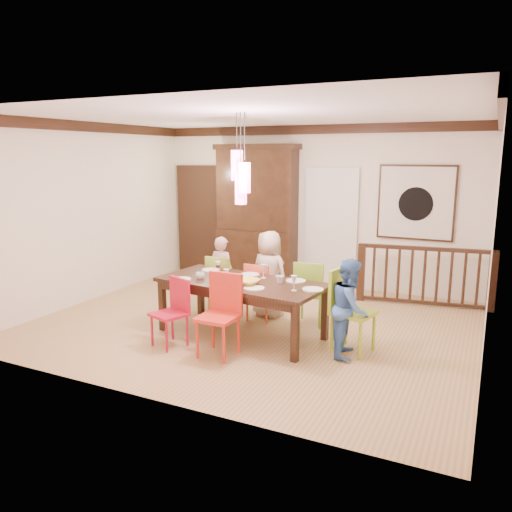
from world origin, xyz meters
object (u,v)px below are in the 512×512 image
at_px(chair_far_left, 224,280).
at_px(person_end_right, 350,308).
at_px(person_far_left, 222,273).
at_px(dining_table, 241,286).
at_px(balustrade, 424,275).
at_px(person_far_mid, 269,274).
at_px(china_hutch, 257,214).
at_px(chair_end_right, 354,306).

distance_m(chair_far_left, person_end_right, 2.29).
bearing_deg(person_far_left, dining_table, 137.58).
distance_m(balustrade, person_far_mid, 2.55).
distance_m(person_far_mid, person_end_right, 1.76).
bearing_deg(chair_far_left, balustrade, -146.08).
height_order(dining_table, china_hutch, china_hutch).
bearing_deg(balustrade, person_far_left, -158.58).
xyz_separation_m(balustrade, person_end_right, (-0.53, -2.50, 0.09)).
bearing_deg(dining_table, chair_end_right, 8.78).
relative_size(chair_far_left, china_hutch, 0.35).
height_order(chair_far_left, china_hutch, china_hutch).
relative_size(balustrade, person_end_right, 1.78).
bearing_deg(china_hutch, balustrade, -6.32).
bearing_deg(balustrade, china_hutch, 166.11).
bearing_deg(china_hutch, chair_far_left, -78.10).
bearing_deg(person_far_mid, chair_end_right, 163.24).
bearing_deg(dining_table, balustrade, 56.77).
xyz_separation_m(chair_far_left, person_far_mid, (0.67, 0.17, 0.13)).
bearing_deg(person_end_right, person_far_left, 59.97).
xyz_separation_m(chair_end_right, person_far_mid, (-1.50, 0.82, 0.06)).
bearing_deg(person_far_mid, chair_far_left, 26.19).
xyz_separation_m(chair_far_left, person_end_right, (2.16, -0.77, 0.08)).
xyz_separation_m(dining_table, chair_far_left, (-0.67, 0.71, -0.15)).
xyz_separation_m(person_far_mid, person_end_right, (1.48, -0.94, -0.05)).
xyz_separation_m(person_far_left, person_end_right, (2.28, -0.94, 0.02)).
relative_size(dining_table, china_hutch, 0.90).
distance_m(china_hutch, person_far_left, 2.06).
relative_size(chair_end_right, china_hutch, 0.40).
height_order(balustrade, person_end_right, person_end_right).
bearing_deg(dining_table, person_far_left, 138.47).
distance_m(dining_table, person_far_mid, 0.89).
distance_m(person_far_left, person_end_right, 2.47).
distance_m(china_hutch, balustrade, 3.24).
relative_size(dining_table, person_far_mid, 1.78).
height_order(chair_far_left, balustrade, balustrade).
xyz_separation_m(chair_far_left, balustrade, (2.69, 1.73, -0.02)).
bearing_deg(balustrade, person_far_mid, -149.89).
xyz_separation_m(dining_table, person_far_mid, (0.00, 0.88, -0.02)).
bearing_deg(chair_far_left, chair_end_right, 164.51).
height_order(dining_table, balustrade, balustrade).
distance_m(chair_end_right, china_hutch, 3.83).
bearing_deg(balustrade, dining_table, -137.17).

